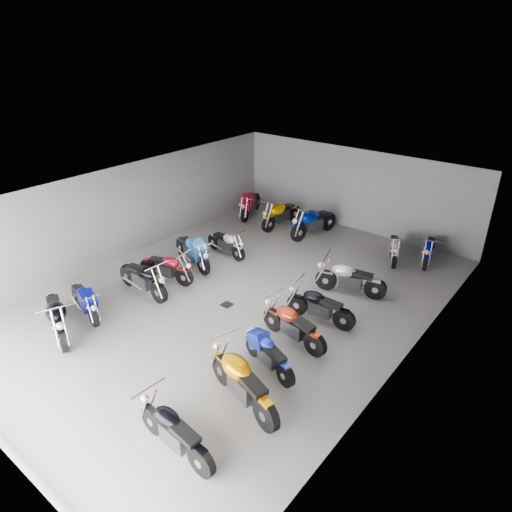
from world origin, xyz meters
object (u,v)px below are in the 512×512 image
Objects in this scene: motorcycle_left_f at (226,243)px; motorcycle_right_d at (293,325)px; motorcycle_left_a at (57,316)px; motorcycle_back_b at (281,214)px; motorcycle_right_e at (320,306)px; motorcycle_back_c at (313,222)px; motorcycle_left_b at (84,300)px; motorcycle_right_a at (174,432)px; motorcycle_back_e at (394,248)px; drain_grate at (227,305)px; motorcycle_left_c at (143,278)px; motorcycle_back_f at (429,249)px; motorcycle_back_a at (250,204)px; motorcycle_left_d at (166,267)px; motorcycle_left_e at (193,251)px; motorcycle_right_f at (350,279)px; motorcycle_right_b at (242,382)px; motorcycle_right_c at (268,354)px.

motorcycle_right_d reaches higher than motorcycle_left_f.
motorcycle_left_a reaches higher than motorcycle_back_b.
motorcycle_left_a is 1.09× the size of motorcycle_right_e.
motorcycle_left_b is at bearing 87.43° from motorcycle_back_c.
motorcycle_right_a is 1.14× the size of motorcycle_back_e.
drain_grate is 0.14× the size of motorcycle_back_b.
drain_grate is at bearing 117.65° from motorcycle_left_c.
motorcycle_right_d is 6.06m from motorcycle_back_e.
motorcycle_left_f is at bearing 20.64° from motorcycle_back_f.
motorcycle_back_a is (-1.61, 7.03, 0.02)m from motorcycle_left_c.
drain_grate is at bearing 81.43° from motorcycle_left_d.
motorcycle_back_f is at bearing 148.11° from motorcycle_left_e.
motorcycle_right_d is at bearing 163.24° from motorcycle_right_f.
motorcycle_right_f is (4.89, 2.90, 0.03)m from motorcycle_left_d.
motorcycle_left_b is at bearing -133.80° from drain_grate.
motorcycle_right_f is at bearing 102.52° from motorcycle_left_f.
motorcycle_left_d is 5.68m from motorcycle_right_f.
motorcycle_back_a is (-6.68, 10.39, 0.06)m from motorcycle_right_a.
motorcycle_right_a is at bearing 118.89° from motorcycle_back_c.
motorcycle_left_a is at bearing 29.91° from motorcycle_left_b.
motorcycle_back_b is (-4.72, 3.02, 0.03)m from motorcycle_right_f.
motorcycle_back_f is at bearing -17.05° from motorcycle_right_e.
motorcycle_right_b is 1.18× the size of motorcycle_back_f.
motorcycle_left_f is 1.06× the size of motorcycle_back_e.
motorcycle_back_a is at bearing 59.01° from motorcycle_right_c.
motorcycle_right_f is 3.76m from motorcycle_back_f.
motorcycle_back_c is at bearing 42.11° from motorcycle_right_c.
motorcycle_left_e is at bearing 26.95° from motorcycle_back_f.
motorcycle_right_f is at bearing 59.62° from motorcycle_back_f.
drain_grate is 6.37m from motorcycle_back_e.
motorcycle_back_c is at bearing 152.60° from motorcycle_left_d.
drain_grate is 0.14× the size of motorcycle_left_c.
motorcycle_left_c is 4.93m from motorcycle_right_d.
motorcycle_left_f is at bearing 66.17° from motorcycle_right_e.
motorcycle_left_e is 8.05m from motorcycle_back_f.
motorcycle_left_d is 2.60m from motorcycle_left_f.
motorcycle_right_c is 9.95m from motorcycle_back_a.
motorcycle_back_a reaches higher than motorcycle_left_d.
motorcycle_left_b reaches higher than motorcycle_right_c.
motorcycle_left_a is 0.95× the size of motorcycle_right_b.
motorcycle_left_d is 1.30m from motorcycle_left_e.
motorcycle_left_f is 0.92× the size of motorcycle_right_d.
motorcycle_left_b is 1.80m from motorcycle_left_c.
motorcycle_right_b is 1.15× the size of motorcycle_right_e.
motorcycle_back_f reaches higher than motorcycle_left_f.
motorcycle_left_f is 0.87× the size of motorcycle_back_a.
motorcycle_left_d is 5.07m from motorcycle_right_e.
motorcycle_left_e is at bearing 81.48° from motorcycle_right_e.
motorcycle_right_b reaches higher than motorcycle_left_b.
motorcycle_back_c is 1.22× the size of motorcycle_back_f.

